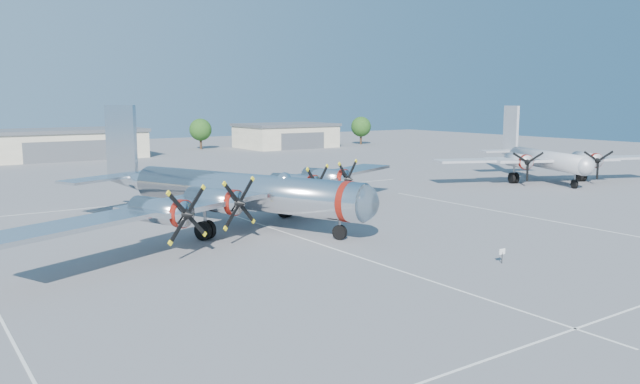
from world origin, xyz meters
TOP-DOWN VIEW (x-y plane):
  - ground at (0.00, 0.00)m, footprint 260.00×260.00m
  - parking_lines at (0.00, -1.75)m, footprint 60.00×50.08m
  - hangar_center at (0.00, 81.96)m, footprint 28.60×14.60m
  - hangar_east at (48.00, 81.96)m, footprint 20.60×14.60m
  - tree_east at (30.00, 88.00)m, footprint 4.80×4.80m
  - tree_far_east at (68.00, 80.00)m, footprint 4.80×4.80m
  - main_bomber_b29 at (-2.18, 9.39)m, footprint 54.68×47.12m
  - twin_engine_east at (44.86, 12.25)m, footprint 37.17×32.58m
  - info_placard at (6.71, -12.24)m, footprint 0.52×0.06m

SIDE VIEW (x-z plane):
  - ground at x=0.00m, z-range 0.00..0.00m
  - main_bomber_b29 at x=-2.18m, z-range -5.08..5.08m
  - twin_engine_east at x=44.86m, z-range -4.90..4.90m
  - parking_lines at x=0.00m, z-range 0.00..0.01m
  - info_placard at x=6.71m, z-range 0.20..1.19m
  - hangar_center at x=0.00m, z-range 0.01..5.41m
  - hangar_east at x=48.00m, z-range 0.01..5.41m
  - tree_east at x=30.00m, z-range 0.90..7.54m
  - tree_far_east at x=68.00m, z-range 0.90..7.54m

